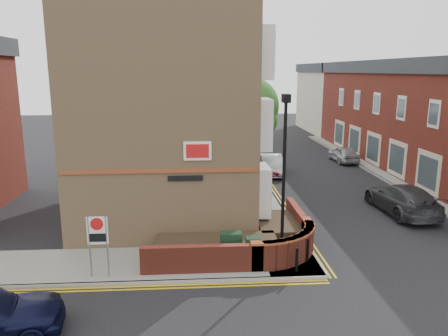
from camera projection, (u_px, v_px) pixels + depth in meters
ground at (243, 281)px, 15.28m from camera, size 120.00×120.00×0.00m
pavement_corner at (146, 264)px, 16.50m from camera, size 13.00×3.00×0.12m
pavement_main at (246, 173)px, 30.97m from camera, size 2.00×32.00×0.12m
pavement_far at (417, 181)px, 28.77m from camera, size 4.00×40.00×0.12m
kerb_side at (142, 283)px, 15.04m from camera, size 13.00×0.15×0.12m
kerb_main_near at (260, 173)px, 31.04m from camera, size 0.15×32.00×0.12m
kerb_main_far at (388, 182)px, 28.64m from camera, size 0.15×40.00×0.12m
yellow_lines_side at (141, 288)px, 14.81m from camera, size 13.00×0.28×0.01m
yellow_lines_main at (264, 174)px, 31.07m from camera, size 0.28×32.00×0.01m
corner_building at (169, 91)px, 21.52m from camera, size 8.95×10.40×13.60m
garden_wall at (236, 252)px, 17.71m from camera, size 6.80×6.00×1.20m
lamppost at (284, 180)px, 15.82m from camera, size 0.25×0.50×6.30m
utility_cabinet_large at (231, 248)px, 16.37m from camera, size 0.80×0.45×1.20m
utility_cabinet_small at (253, 251)px, 16.14m from camera, size 0.55×0.40×1.10m
bollard_near at (297, 260)px, 15.67m from camera, size 0.11×0.11×0.90m
bollard_far at (308, 250)px, 16.49m from camera, size 0.11×0.11×0.90m
zone_sign at (98, 235)px, 15.08m from camera, size 0.72×0.07×2.20m
far_terrace at (415, 115)px, 31.89m from camera, size 5.40×30.40×8.00m
far_terrace_cream at (329, 97)px, 52.33m from camera, size 5.40×12.40×8.00m
tree_near at (251, 110)px, 28.05m from camera, size 3.64×3.65×6.70m
tree_mid at (238, 96)px, 35.73m from camera, size 4.03×4.03×7.42m
tree_far at (230, 94)px, 43.58m from camera, size 3.81×3.81×7.00m
traffic_light_assembly at (239, 121)px, 39.16m from camera, size 0.20×0.16×4.20m
silver_car_near at (272, 165)px, 30.91m from camera, size 1.69×4.19×1.35m
red_car_main at (268, 165)px, 31.04m from camera, size 3.19×5.03×1.29m
grey_car_far at (402, 199)px, 22.44m from camera, size 2.40×5.35×1.52m
silver_car_far at (343, 154)px, 35.04m from camera, size 1.69×3.88×1.30m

